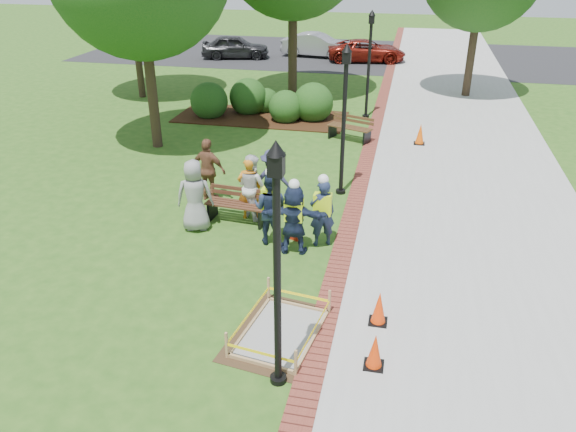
% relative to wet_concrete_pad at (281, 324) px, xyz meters
% --- Properties ---
extents(ground, '(100.00, 100.00, 0.00)m').
position_rel_wet_concrete_pad_xyz_m(ground, '(-1.02, 1.78, -0.23)').
color(ground, '#285116').
rests_on(ground, ground).
extents(sidewalk, '(6.00, 60.00, 0.02)m').
position_rel_wet_concrete_pad_xyz_m(sidewalk, '(3.98, 11.78, -0.22)').
color(sidewalk, '#9E9E99').
rests_on(sidewalk, ground).
extents(brick_edging, '(0.50, 60.00, 0.03)m').
position_rel_wet_concrete_pad_xyz_m(brick_edging, '(0.73, 11.78, -0.22)').
color(brick_edging, maroon).
rests_on(brick_edging, ground).
extents(mulch_bed, '(7.00, 3.00, 0.05)m').
position_rel_wet_concrete_pad_xyz_m(mulch_bed, '(-4.02, 13.78, -0.21)').
color(mulch_bed, '#381E0F').
rests_on(mulch_bed, ground).
extents(parking_lot, '(36.00, 12.00, 0.01)m').
position_rel_wet_concrete_pad_xyz_m(parking_lot, '(-1.02, 28.78, -0.23)').
color(parking_lot, black).
rests_on(parking_lot, ground).
extents(wet_concrete_pad, '(2.03, 2.53, 0.55)m').
position_rel_wet_concrete_pad_xyz_m(wet_concrete_pad, '(0.00, 0.00, 0.00)').
color(wet_concrete_pad, '#47331E').
rests_on(wet_concrete_pad, ground).
extents(bench_near, '(1.68, 0.70, 0.88)m').
position_rel_wet_concrete_pad_xyz_m(bench_near, '(-2.18, 4.36, 0.05)').
color(bench_near, '#4E2E1A').
rests_on(bench_near, ground).
extents(bench_far, '(1.73, 1.10, 0.89)m').
position_rel_wet_concrete_pad_xyz_m(bench_far, '(-0.08, 11.62, 0.05)').
color(bench_far, '#513B1B').
rests_on(bench_far, ground).
extents(cone_front, '(0.35, 0.35, 0.69)m').
position_rel_wet_concrete_pad_xyz_m(cone_front, '(1.78, -0.52, 0.10)').
color(cone_front, black).
rests_on(cone_front, ground).
extents(cone_back, '(0.36, 0.36, 0.71)m').
position_rel_wet_concrete_pad_xyz_m(cone_back, '(1.76, 0.75, 0.11)').
color(cone_back, black).
rests_on(cone_back, ground).
extents(cone_far, '(0.39, 0.39, 0.77)m').
position_rel_wet_concrete_pad_xyz_m(cone_far, '(2.45, 11.72, 0.14)').
color(cone_far, black).
rests_on(cone_far, ground).
extents(toolbox, '(0.46, 0.37, 0.20)m').
position_rel_wet_concrete_pad_xyz_m(toolbox, '(-0.55, 3.79, -0.13)').
color(toolbox, '#A41B0C').
rests_on(toolbox, ground).
extents(lamp_near, '(0.28, 0.28, 4.26)m').
position_rel_wet_concrete_pad_xyz_m(lamp_near, '(0.23, -1.22, 2.25)').
color(lamp_near, black).
rests_on(lamp_near, ground).
extents(lamp_mid, '(0.28, 0.28, 4.26)m').
position_rel_wet_concrete_pad_xyz_m(lamp_mid, '(0.23, 6.78, 2.25)').
color(lamp_mid, black).
rests_on(lamp_mid, ground).
extents(lamp_far, '(0.28, 0.28, 4.26)m').
position_rel_wet_concrete_pad_xyz_m(lamp_far, '(0.23, 14.78, 2.25)').
color(lamp_far, black).
rests_on(lamp_far, ground).
extents(shrub_a, '(1.56, 1.56, 1.56)m').
position_rel_wet_concrete_pad_xyz_m(shrub_a, '(-6.15, 13.44, -0.23)').
color(shrub_a, '#124214').
rests_on(shrub_a, ground).
extents(shrub_b, '(1.59, 1.59, 1.59)m').
position_rel_wet_concrete_pad_xyz_m(shrub_b, '(-4.73, 14.37, -0.23)').
color(shrub_b, '#124214').
rests_on(shrub_b, ground).
extents(shrub_c, '(1.38, 1.38, 1.38)m').
position_rel_wet_concrete_pad_xyz_m(shrub_c, '(-2.90, 13.47, -0.23)').
color(shrub_c, '#124214').
rests_on(shrub_c, ground).
extents(shrub_d, '(1.64, 1.64, 1.64)m').
position_rel_wet_concrete_pad_xyz_m(shrub_d, '(-1.86, 13.95, -0.23)').
color(shrub_d, '#124214').
rests_on(shrub_d, ground).
extents(shrub_e, '(1.09, 1.09, 1.09)m').
position_rel_wet_concrete_pad_xyz_m(shrub_e, '(-4.04, 14.71, -0.23)').
color(shrub_e, '#124214').
rests_on(shrub_e, ground).
extents(casual_person_a, '(0.68, 0.53, 1.86)m').
position_rel_wet_concrete_pad_xyz_m(casual_person_a, '(-3.07, 3.74, 0.70)').
color(casual_person_a, gray).
rests_on(casual_person_a, ground).
extents(casual_person_b, '(0.63, 0.52, 1.69)m').
position_rel_wet_concrete_pad_xyz_m(casual_person_b, '(-1.91, 4.66, 0.61)').
color(casual_person_b, orange).
rests_on(casual_person_b, ground).
extents(casual_person_c, '(0.67, 0.62, 1.75)m').
position_rel_wet_concrete_pad_xyz_m(casual_person_c, '(-1.87, 4.73, 0.64)').
color(casual_person_c, silver).
rests_on(casual_person_c, ground).
extents(casual_person_d, '(0.64, 0.48, 1.80)m').
position_rel_wet_concrete_pad_xyz_m(casual_person_d, '(-3.35, 5.53, 0.67)').
color(casual_person_d, brown).
rests_on(casual_person_d, ground).
extents(casual_person_e, '(0.57, 0.37, 1.76)m').
position_rel_wet_concrete_pad_xyz_m(casual_person_e, '(-1.41, 5.18, 0.65)').
color(casual_person_e, '#2E2F50').
rests_on(casual_person_e, ground).
extents(hivis_worker_a, '(0.59, 0.41, 1.87)m').
position_rel_wet_concrete_pad_xyz_m(hivis_worker_a, '(-0.40, 3.11, 0.69)').
color(hivis_worker_a, '#181B3F').
rests_on(hivis_worker_a, ground).
extents(hivis_worker_b, '(0.64, 0.54, 1.84)m').
position_rel_wet_concrete_pad_xyz_m(hivis_worker_b, '(0.18, 3.60, 0.68)').
color(hivis_worker_b, '#1A2F45').
rests_on(hivis_worker_b, ground).
extents(hivis_worker_c, '(0.64, 0.47, 1.98)m').
position_rel_wet_concrete_pad_xyz_m(hivis_worker_c, '(-1.04, 3.46, 0.74)').
color(hivis_worker_c, '#1D2F4C').
rests_on(hivis_worker_c, ground).
extents(parked_car_a, '(3.08, 5.04, 1.53)m').
position_rel_wet_concrete_pad_xyz_m(parked_car_a, '(-8.89, 25.99, -0.23)').
color(parked_car_a, '#28272A').
rests_on(parked_car_a, ground).
extents(parked_car_b, '(2.66, 5.04, 1.57)m').
position_rel_wet_concrete_pad_xyz_m(parked_car_b, '(-4.02, 27.55, -0.23)').
color(parked_car_b, '#9C9BA0').
rests_on(parked_car_b, ground).
extents(parked_car_c, '(2.53, 4.55, 1.40)m').
position_rel_wet_concrete_pad_xyz_m(parked_car_c, '(-0.84, 26.71, -0.23)').
color(parked_car_c, maroon).
rests_on(parked_car_c, ground).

